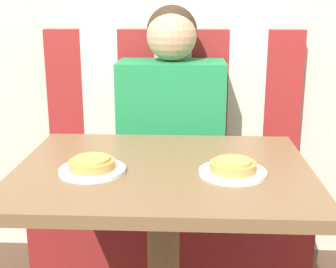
# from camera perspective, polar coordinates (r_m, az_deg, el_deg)

# --- Properties ---
(booth_seat) EXTENTS (1.14, 0.46, 0.46)m
(booth_seat) POSITION_cam_1_polar(r_m,az_deg,el_deg) (2.14, 0.39, -11.52)
(booth_seat) COLOR maroon
(booth_seat) RESTS_ON ground_plane
(booth_backrest) EXTENTS (1.14, 0.07, 0.63)m
(booth_backrest) POSITION_cam_1_polar(r_m,az_deg,el_deg) (2.14, 0.63, 4.13)
(booth_backrest) COLOR maroon
(booth_backrest) RESTS_ON booth_seat
(dining_table) EXTENTS (0.87, 0.68, 0.74)m
(dining_table) POSITION_cam_1_polar(r_m,az_deg,el_deg) (1.42, -0.58, -8.22)
(dining_table) COLOR brown
(dining_table) RESTS_ON ground_plane
(person) EXTENTS (0.44, 0.25, 0.74)m
(person) POSITION_cam_1_polar(r_m,az_deg,el_deg) (1.94, 0.43, 3.84)
(person) COLOR #1E8447
(person) RESTS_ON booth_seat
(plate_left) EXTENTS (0.19, 0.19, 0.01)m
(plate_left) POSITION_cam_1_polar(r_m,az_deg,el_deg) (1.35, -9.21, -4.37)
(plate_left) COLOR white
(plate_left) RESTS_ON dining_table
(plate_right) EXTENTS (0.19, 0.19, 0.01)m
(plate_right) POSITION_cam_1_polar(r_m,az_deg,el_deg) (1.33, 7.88, -4.66)
(plate_right) COLOR white
(plate_right) RESTS_ON dining_table
(pizza_left) EXTENTS (0.13, 0.13, 0.03)m
(pizza_left) POSITION_cam_1_polar(r_m,az_deg,el_deg) (1.35, -9.25, -3.54)
(pizza_left) COLOR #C68E47
(pizza_left) RESTS_ON plate_left
(pizza_right) EXTENTS (0.13, 0.13, 0.03)m
(pizza_right) POSITION_cam_1_polar(r_m,az_deg,el_deg) (1.32, 7.92, -3.82)
(pizza_right) COLOR #C68E47
(pizza_right) RESTS_ON plate_right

